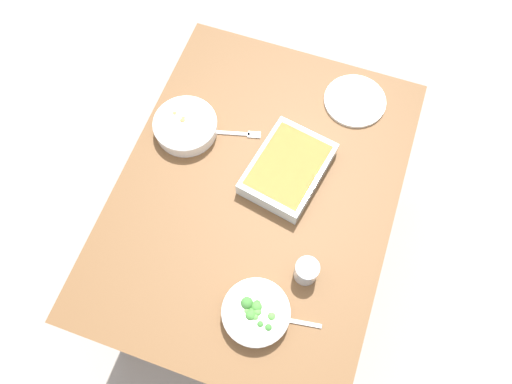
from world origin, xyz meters
TOP-DOWN VIEW (x-y plane):
  - ground_plane at (0.00, 0.00)m, footprint 6.00×6.00m
  - dining_table at (0.00, 0.00)m, footprint 1.20×0.90m
  - stew_bowl at (-0.14, -0.30)m, footprint 0.22×0.22m
  - broccoli_bowl at (0.37, 0.13)m, footprint 0.20×0.20m
  - baking_dish at (-0.10, 0.08)m, footprint 0.34×0.27m
  - drink_cup at (0.21, 0.23)m, footprint 0.07×0.07m
  - side_plate at (-0.45, 0.22)m, footprint 0.22×0.22m
  - spoon_by_stew at (-0.10, -0.29)m, footprint 0.17×0.07m
  - spoon_by_broccoli at (0.36, 0.21)m, footprint 0.05×0.18m
  - fork_on_table at (-0.19, -0.13)m, footprint 0.06×0.18m

SIDE VIEW (x-z plane):
  - ground_plane at x=0.00m, z-range 0.00..0.00m
  - dining_table at x=0.00m, z-range 0.28..1.02m
  - fork_on_table at x=-0.19m, z-range 0.74..0.75m
  - spoon_by_stew at x=-0.10m, z-range 0.74..0.75m
  - spoon_by_broccoli at x=0.36m, z-range 0.74..0.75m
  - side_plate at x=-0.45m, z-range 0.74..0.75m
  - broccoli_bowl at x=0.37m, z-range 0.74..0.80m
  - stew_bowl at x=-0.14m, z-range 0.74..0.80m
  - baking_dish at x=-0.10m, z-range 0.74..0.80m
  - drink_cup at x=0.21m, z-range 0.74..0.82m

